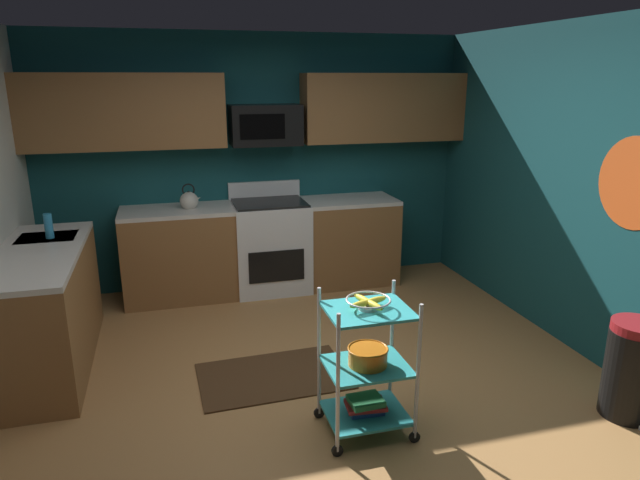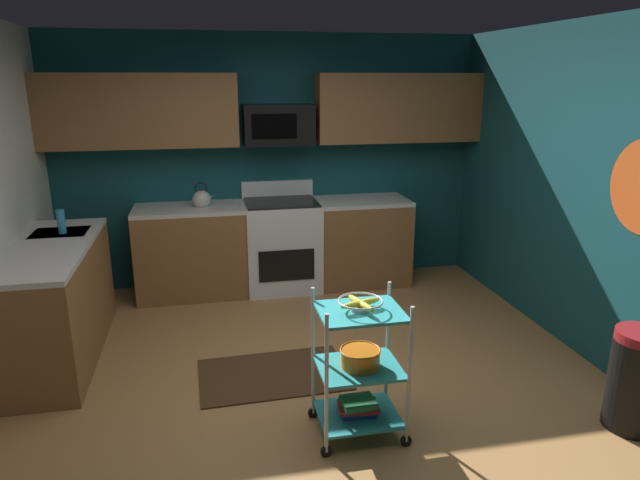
% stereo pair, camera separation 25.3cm
% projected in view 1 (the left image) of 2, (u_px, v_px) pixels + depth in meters
% --- Properties ---
extents(floor, '(4.40, 4.80, 0.04)m').
position_uv_depth(floor, '(318.00, 393.00, 4.05)').
color(floor, '#A87542').
rests_on(floor, ground).
extents(wall_back, '(4.52, 0.06, 2.60)m').
position_uv_depth(wall_back, '(257.00, 162.00, 5.93)').
color(wall_back, '#14474C').
rests_on(wall_back, ground).
extents(wall_right, '(0.06, 4.80, 2.60)m').
position_uv_depth(wall_right, '(602.00, 196.00, 4.25)').
color(wall_right, '#14474C').
rests_on(wall_right, ground).
extents(wall_flower_decal, '(0.00, 0.66, 0.66)m').
position_uv_depth(wall_flower_decal, '(633.00, 183.00, 3.92)').
color(wall_flower_decal, '#E5591E').
extents(counter_run, '(3.61, 2.31, 0.92)m').
position_uv_depth(counter_run, '(196.00, 266.00, 5.27)').
color(counter_run, brown).
rests_on(counter_run, ground).
extents(oven_range, '(0.76, 0.65, 1.10)m').
position_uv_depth(oven_range, '(270.00, 245.00, 5.88)').
color(oven_range, white).
rests_on(oven_range, ground).
extents(upper_cabinets, '(4.40, 0.33, 0.70)m').
position_uv_depth(upper_cabinets, '(257.00, 110.00, 5.60)').
color(upper_cabinets, brown).
extents(microwave, '(0.70, 0.39, 0.40)m').
position_uv_depth(microwave, '(265.00, 125.00, 5.63)').
color(microwave, black).
extents(rolling_cart, '(0.57, 0.43, 0.91)m').
position_uv_depth(rolling_cart, '(367.00, 366.00, 3.47)').
color(rolling_cart, silver).
rests_on(rolling_cart, ground).
extents(fruit_bowl, '(0.27, 0.27, 0.07)m').
position_uv_depth(fruit_bowl, '(368.00, 302.00, 3.35)').
color(fruit_bowl, silver).
rests_on(fruit_bowl, rolling_cart).
extents(mixing_bowl_large, '(0.25, 0.25, 0.11)m').
position_uv_depth(mixing_bowl_large, '(368.00, 356.00, 3.45)').
color(mixing_bowl_large, orange).
rests_on(mixing_bowl_large, rolling_cart).
extents(book_stack, '(0.26, 0.19, 0.10)m').
position_uv_depth(book_stack, '(366.00, 405.00, 3.55)').
color(book_stack, '#1E4C8C').
rests_on(book_stack, rolling_cart).
extents(kettle, '(0.21, 0.18, 0.26)m').
position_uv_depth(kettle, '(189.00, 201.00, 5.52)').
color(kettle, beige).
rests_on(kettle, counter_run).
extents(dish_soap_bottle, '(0.06, 0.06, 0.20)m').
position_uv_depth(dish_soap_bottle, '(49.00, 226.00, 4.49)').
color(dish_soap_bottle, '#2D8CBF').
rests_on(dish_soap_bottle, counter_run).
extents(trash_can, '(0.34, 0.42, 0.66)m').
position_uv_depth(trash_can, '(632.00, 370.00, 3.67)').
color(trash_can, black).
rests_on(trash_can, ground).
extents(floor_rug, '(1.12, 0.73, 0.01)m').
position_uv_depth(floor_rug, '(274.00, 376.00, 4.23)').
color(floor_rug, '#472D19').
rests_on(floor_rug, ground).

